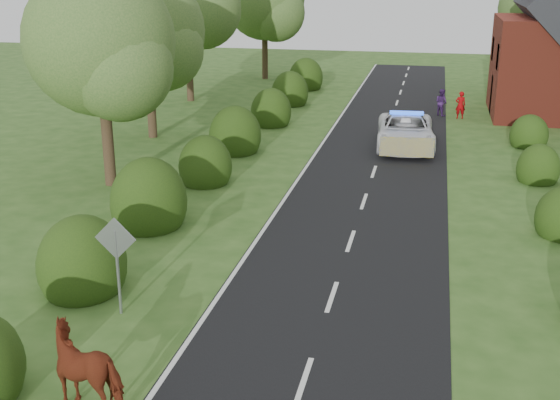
% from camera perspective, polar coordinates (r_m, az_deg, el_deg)
% --- Properties ---
extents(ground, '(120.00, 120.00, 0.00)m').
position_cam_1_polar(ground, '(15.07, 1.95, -14.54)').
color(ground, '#2F561D').
extents(road, '(6.00, 70.00, 0.02)m').
position_cam_1_polar(road, '(28.72, 7.46, 1.74)').
color(road, black).
rests_on(road, ground).
extents(road_markings, '(4.96, 70.00, 0.01)m').
position_cam_1_polar(road_markings, '(26.93, 3.66, 0.75)').
color(road_markings, white).
rests_on(road_markings, road).
extents(hedgerow_left, '(2.75, 50.41, 3.00)m').
position_cam_1_polar(hedgerow_left, '(26.73, -7.20, 2.13)').
color(hedgerow_left, '#223D12').
rests_on(hedgerow_left, ground).
extents(hedgerow_right, '(2.10, 45.78, 2.10)m').
position_cam_1_polar(hedgerow_right, '(25.24, 21.75, -0.54)').
color(hedgerow_right, '#223D12').
rests_on(hedgerow_right, ground).
extents(tree_left_a, '(5.74, 5.60, 8.38)m').
position_cam_1_polar(tree_left_a, '(27.24, -14.05, 11.90)').
color(tree_left_a, '#332316').
rests_on(tree_left_a, ground).
extents(tree_left_b, '(5.74, 5.60, 8.07)m').
position_cam_1_polar(tree_left_b, '(35.14, -10.46, 13.02)').
color(tree_left_b, '#332316').
rests_on(tree_left_b, ground).
extents(tree_left_d, '(6.15, 6.00, 8.89)m').
position_cam_1_polar(tree_left_d, '(53.81, -1.01, 15.74)').
color(tree_left_d, '#332316').
rests_on(tree_left_d, ground).
extents(tree_right_c, '(6.15, 6.00, 8.58)m').
position_cam_1_polar(tree_right_c, '(50.86, 21.02, 14.07)').
color(tree_right_c, '#332316').
rests_on(tree_right_c, ground).
extents(road_sign, '(1.06, 0.08, 2.53)m').
position_cam_1_polar(road_sign, '(17.43, -13.15, -4.12)').
color(road_sign, gray).
rests_on(road_sign, ground).
extents(cow, '(2.08, 1.24, 1.41)m').
position_cam_1_polar(cow, '(14.54, -15.13, -13.30)').
color(cow, '#5E2416').
rests_on(cow, ground).
extents(police_van, '(2.99, 5.88, 1.72)m').
position_cam_1_polar(police_van, '(33.90, 10.17, 5.55)').
color(police_van, white).
rests_on(police_van, ground).
extents(pedestrian_red, '(0.61, 0.45, 1.55)m').
position_cam_1_polar(pedestrian_red, '(41.12, 14.45, 7.48)').
color(pedestrian_red, '#950609').
rests_on(pedestrian_red, ground).
extents(pedestrian_purple, '(0.94, 0.94, 1.54)m').
position_cam_1_polar(pedestrian_purple, '(41.74, 12.98, 7.75)').
color(pedestrian_purple, '#3D1E57').
rests_on(pedestrian_purple, ground).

